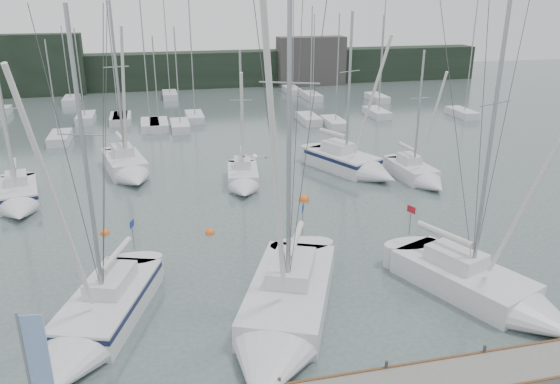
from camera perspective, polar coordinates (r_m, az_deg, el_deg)
The scene contains 18 objects.
ground at distance 23.90m, azimuth 2.43°, elevation -13.49°, with size 160.00×160.00×0.00m, color #485754.
far_treeline at distance 81.98m, azimuth -9.62°, elevation 12.45°, with size 90.00×4.00×5.00m, color black.
far_building_left at distance 80.92m, azimuth -24.14°, elevation 11.99°, with size 12.00×3.00×8.00m, color black.
far_building_right at distance 83.09m, azimuth 3.26°, elevation 13.49°, with size 10.00×3.00×7.00m, color #3C3A37.
mast_forest at distance 63.57m, azimuth -12.21°, elevation 8.21°, with size 59.41×27.52×14.74m.
sailboat_near_left at distance 23.84m, azimuth -19.08°, elevation -13.20°, with size 5.62×9.59×13.84m.
sailboat_near_center at distance 22.73m, azimuth 0.07°, elevation -13.67°, with size 7.39×11.39×17.07m.
sailboat_near_right at distance 26.45m, azimuth 21.98°, elevation -10.09°, with size 6.24×9.60×15.14m.
sailboat_mid_a at distance 39.28m, azimuth -25.65°, elevation -0.67°, with size 3.71×7.32×10.51m.
sailboat_mid_b at distance 42.77m, azimuth -15.53°, elevation 2.29°, with size 4.19×8.02×13.51m.
sailboat_mid_c at distance 39.07m, azimuth -3.86°, elevation 1.17°, with size 2.99×6.34×10.23m.
sailboat_mid_d at distance 42.38m, azimuth 7.92°, elevation 2.76°, with size 6.10×8.83×12.86m.
sailboat_mid_e at distance 41.35m, azimuth 14.40°, elevation 1.63°, with size 2.63×6.62×10.14m.
buoy_a at distance 32.17m, azimuth -7.34°, elevation -4.27°, with size 0.55×0.55×0.55m, color orange.
buoy_b at distance 36.89m, azimuth 2.53°, elevation -0.83°, with size 0.71×0.71×0.71m, color orange.
buoy_c at distance 33.46m, azimuth -17.82°, elevation -4.13°, with size 0.53×0.53×0.53m, color orange.
dock_banner at distance 17.69m, azimuth -24.17°, elevation -16.61°, with size 0.71×0.15×4.69m.
seagull at distance 22.31m, azimuth -2.66°, elevation 3.75°, with size 0.89×0.50×0.18m.
Camera 1 is at (-5.55, -19.08, 13.28)m, focal length 35.00 mm.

